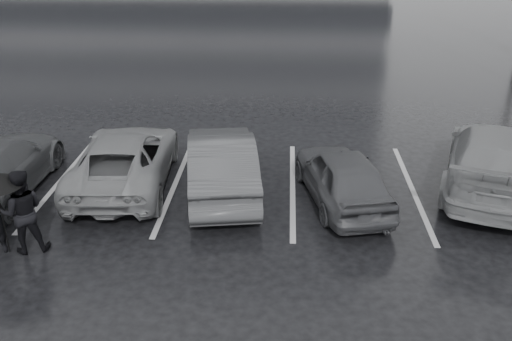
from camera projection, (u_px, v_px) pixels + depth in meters
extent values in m
plane|color=black|center=(262.00, 243.00, 11.20)|extent=(160.00, 160.00, 0.00)
imported|color=black|center=(342.00, 176.00, 12.53)|extent=(2.25, 3.89, 1.24)
imported|color=#28282A|center=(221.00, 163.00, 12.99)|extent=(2.13, 4.43, 1.40)
imported|color=#505153|center=(125.00, 159.00, 13.36)|extent=(2.39, 4.68, 1.27)
imported|color=#505153|center=(494.00, 158.00, 13.14)|extent=(3.61, 5.48, 1.47)
imported|color=black|center=(22.00, 212.00, 10.63)|extent=(0.98, 0.87, 1.67)
cylinder|color=black|center=(3.00, 219.00, 10.59)|extent=(0.02, 0.02, 1.46)
cube|color=#9F9FA2|center=(60.00, 181.00, 13.72)|extent=(0.12, 5.00, 0.00)
cube|color=#9F9FA2|center=(175.00, 184.00, 13.58)|extent=(0.12, 5.00, 0.00)
cube|color=#9F9FA2|center=(293.00, 187.00, 13.44)|extent=(0.12, 5.00, 0.00)
cube|color=#9F9FA2|center=(413.00, 190.00, 13.30)|extent=(0.12, 5.00, 0.00)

